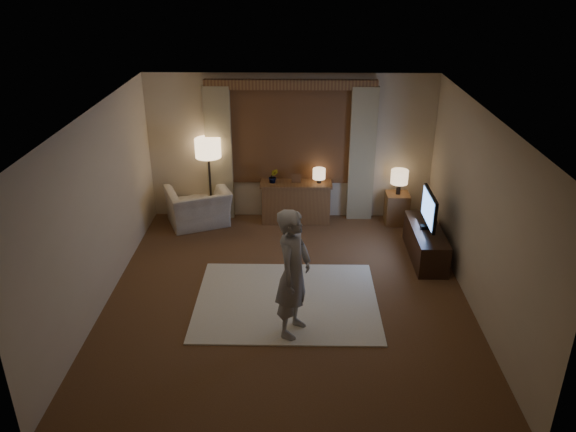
{
  "coord_description": "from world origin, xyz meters",
  "views": [
    {
      "loc": [
        0.13,
        -6.7,
        4.32
      ],
      "look_at": [
        -0.01,
        0.6,
        0.96
      ],
      "focal_mm": 35.0,
      "sensor_mm": 36.0,
      "label": 1
    }
  ],
  "objects_px": {
    "sideboard": "(296,203)",
    "person": "(293,273)",
    "side_table": "(397,208)",
    "armchair": "(198,207)",
    "tv_stand": "(425,243)"
  },
  "relations": [
    {
      "from": "sideboard",
      "to": "side_table",
      "type": "height_order",
      "value": "sideboard"
    },
    {
      "from": "sideboard",
      "to": "armchair",
      "type": "distance_m",
      "value": 1.73
    },
    {
      "from": "sideboard",
      "to": "person",
      "type": "xyz_separation_m",
      "value": [
        -0.02,
        -3.33,
        0.51
      ]
    },
    {
      "from": "sideboard",
      "to": "side_table",
      "type": "xyz_separation_m",
      "value": [
        1.79,
        -0.05,
        -0.07
      ]
    },
    {
      "from": "person",
      "to": "sideboard",
      "type": "bearing_deg",
      "value": 21.67
    },
    {
      "from": "armchair",
      "to": "person",
      "type": "xyz_separation_m",
      "value": [
        1.71,
        -3.17,
        0.52
      ]
    },
    {
      "from": "sideboard",
      "to": "side_table",
      "type": "distance_m",
      "value": 1.8
    },
    {
      "from": "person",
      "to": "armchair",
      "type": "bearing_deg",
      "value": 50.28
    },
    {
      "from": "side_table",
      "to": "person",
      "type": "distance_m",
      "value": 3.79
    },
    {
      "from": "armchair",
      "to": "tv_stand",
      "type": "height_order",
      "value": "armchair"
    },
    {
      "from": "sideboard",
      "to": "tv_stand",
      "type": "distance_m",
      "value": 2.44
    },
    {
      "from": "sideboard",
      "to": "tv_stand",
      "type": "bearing_deg",
      "value": -32.86
    },
    {
      "from": "armchair",
      "to": "person",
      "type": "bearing_deg",
      "value": 95.4
    },
    {
      "from": "side_table",
      "to": "tv_stand",
      "type": "height_order",
      "value": "side_table"
    },
    {
      "from": "sideboard",
      "to": "person",
      "type": "height_order",
      "value": "person"
    }
  ]
}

